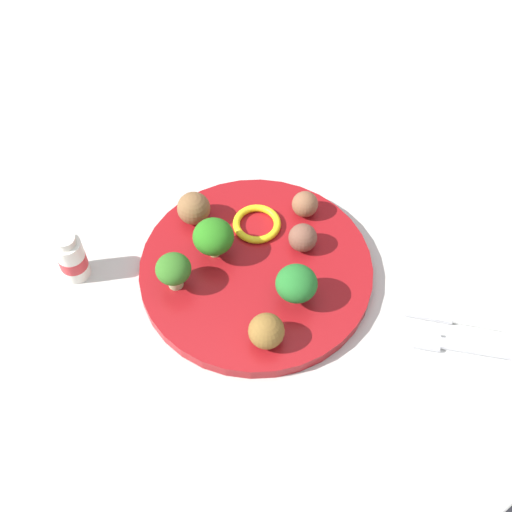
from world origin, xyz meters
The scene contains 14 objects.
ground_plane centered at (0.00, 0.00, 0.00)m, with size 4.00×4.00×0.00m, color beige.
plate centered at (0.00, 0.00, 0.01)m, with size 0.28×0.28×0.02m, color maroon.
broccoli_floret_back_left centered at (0.08, 0.05, 0.05)m, with size 0.04×0.04×0.05m.
broccoli_floret_mid_right centered at (0.05, -0.01, 0.05)m, with size 0.05×0.05×0.05m.
broccoli_floret_center centered at (-0.05, 0.03, 0.05)m, with size 0.05×0.05×0.05m.
meatball_near_rim centered at (-0.05, -0.04, 0.03)m, with size 0.03×0.03×0.03m, color brown.
meatball_back_right centered at (-0.03, 0.10, 0.04)m, with size 0.04×0.04×0.04m, color brown.
meatball_mid_right centered at (0.09, -0.05, 0.04)m, with size 0.04×0.04×0.04m, color brown.
meatball_front_right centered at (-0.04, -0.09, 0.03)m, with size 0.03×0.03×0.03m, color brown.
pepper_ring_center centered at (0.01, -0.06, 0.02)m, with size 0.06×0.06×0.01m, color yellow.
napkin centered at (-0.25, 0.03, 0.00)m, with size 0.17×0.12×0.01m, color white.
fork centered at (-0.25, 0.05, 0.01)m, with size 0.12×0.02×0.01m.
knife centered at (-0.24, 0.01, 0.01)m, with size 0.15×0.02×0.01m.
yogurt_bottle centered at (0.21, 0.05, 0.03)m, with size 0.03×0.03×0.07m.
Camera 1 is at (-0.11, 0.44, 0.66)m, focal length 45.90 mm.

